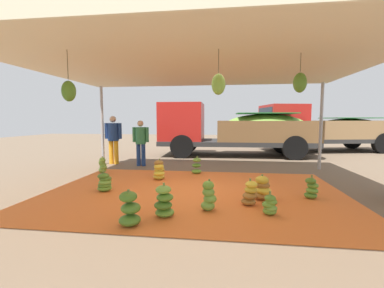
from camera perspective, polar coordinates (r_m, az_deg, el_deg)
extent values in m
plane|color=brown|center=(8.94, 2.82, -5.28)|extent=(40.00, 40.00, 0.00)
cube|color=orange|center=(6.02, 0.47, -10.43)|extent=(6.66, 4.68, 0.01)
cylinder|color=#9EA0A5|center=(10.12, -19.03, 3.78)|extent=(0.10, 0.10, 2.84)
cylinder|color=#9EA0A5|center=(9.57, 26.37, 3.45)|extent=(0.10, 0.10, 2.84)
cube|color=beige|center=(5.93, 0.49, 17.33)|extent=(8.00, 7.00, 0.06)
cylinder|color=#4C422D|center=(5.31, 22.68, 16.19)|extent=(0.01, 0.01, 0.33)
ellipsoid|color=#477523|center=(5.25, 22.53, 12.28)|extent=(0.24, 0.24, 0.36)
cylinder|color=#4C422D|center=(4.70, 5.85, 17.67)|extent=(0.01, 0.01, 0.40)
ellipsoid|color=#75A83D|center=(4.63, 5.81, 12.86)|extent=(0.24, 0.24, 0.36)
cylinder|color=#4C422D|center=(5.18, -25.56, 15.39)|extent=(0.01, 0.01, 0.51)
ellipsoid|color=#477523|center=(5.12, -25.36, 10.41)|extent=(0.24, 0.24, 0.36)
ellipsoid|color=#60932D|center=(4.58, -5.98, -14.63)|extent=(0.38, 0.38, 0.14)
ellipsoid|color=#477523|center=(4.52, -6.33, -13.14)|extent=(0.35, 0.35, 0.14)
ellipsoid|color=#518428|center=(4.48, -5.96, -11.52)|extent=(0.40, 0.40, 0.14)
ellipsoid|color=#75A83D|center=(4.45, -6.29, -9.89)|extent=(0.37, 0.37, 0.14)
cylinder|color=olive|center=(4.42, -6.16, -9.17)|extent=(0.04, 0.04, 0.12)
ellipsoid|color=gold|center=(7.24, -7.25, -7.12)|extent=(0.40, 0.40, 0.15)
ellipsoid|color=gold|center=(7.21, -7.19, -6.41)|extent=(0.37, 0.37, 0.15)
ellipsoid|color=gold|center=(7.24, -7.16, -5.59)|extent=(0.35, 0.35, 0.15)
ellipsoid|color=gold|center=(7.18, -7.25, -4.93)|extent=(0.39, 0.39, 0.15)
ellipsoid|color=#996628|center=(7.21, -7.28, -4.12)|extent=(0.29, 0.29, 0.15)
cylinder|color=olive|center=(7.17, -7.11, -3.68)|extent=(0.04, 0.04, 0.12)
ellipsoid|color=#996628|center=(5.62, 15.00, -10.79)|extent=(0.46, 0.46, 0.18)
ellipsoid|color=gold|center=(5.58, 15.31, -9.78)|extent=(0.39, 0.39, 0.18)
ellipsoid|color=#996628|center=(5.58, 15.17, -8.65)|extent=(0.40, 0.40, 0.18)
ellipsoid|color=gold|center=(5.53, 15.06, -7.63)|extent=(0.38, 0.38, 0.18)
cylinder|color=olive|center=(5.51, 15.10, -7.04)|extent=(0.04, 0.04, 0.12)
ellipsoid|color=#477523|center=(4.30, -13.44, -15.87)|extent=(0.47, 0.47, 0.17)
ellipsoid|color=#477523|center=(4.27, -13.26, -13.47)|extent=(0.37, 0.37, 0.17)
ellipsoid|color=#477523|center=(4.22, -13.80, -11.13)|extent=(0.36, 0.36, 0.17)
cylinder|color=olive|center=(4.19, -13.73, -10.42)|extent=(0.04, 0.04, 0.12)
ellipsoid|color=#60932D|center=(4.83, 16.62, -13.87)|extent=(0.30, 0.30, 0.12)
ellipsoid|color=#6B9E38|center=(4.80, 16.82, -13.27)|extent=(0.25, 0.25, 0.12)
ellipsoid|color=#60932D|center=(4.78, 16.35, -12.60)|extent=(0.29, 0.29, 0.12)
ellipsoid|color=#60932D|center=(4.76, 16.96, -11.96)|extent=(0.26, 0.26, 0.12)
ellipsoid|color=#518428|center=(4.74, 16.73, -11.33)|extent=(0.21, 0.21, 0.12)
cylinder|color=olive|center=(4.72, 16.71, -10.62)|extent=(0.04, 0.04, 0.12)
ellipsoid|color=#60932D|center=(8.00, 0.99, -5.99)|extent=(0.38, 0.38, 0.13)
ellipsoid|color=#518428|center=(8.00, 0.99, -4.70)|extent=(0.31, 0.31, 0.13)
ellipsoid|color=#6B9E38|center=(7.93, 1.06, -3.51)|extent=(0.34, 0.34, 0.13)
cylinder|color=olive|center=(7.95, 1.15, -3.05)|extent=(0.04, 0.04, 0.12)
ellipsoid|color=#60932D|center=(6.38, -18.56, -9.15)|extent=(0.37, 0.37, 0.13)
ellipsoid|color=#518428|center=(6.38, -18.58, -8.52)|extent=(0.43, 0.43, 0.13)
ellipsoid|color=#6B9E38|center=(6.35, -18.48, -7.93)|extent=(0.40, 0.40, 0.13)
ellipsoid|color=#477523|center=(6.36, -18.42, -7.25)|extent=(0.39, 0.39, 0.13)
ellipsoid|color=#477523|center=(6.34, -18.83, -6.65)|extent=(0.36, 0.36, 0.13)
cylinder|color=olive|center=(6.32, -18.76, -6.14)|extent=(0.04, 0.04, 0.12)
ellipsoid|color=#518428|center=(6.05, 24.51, -10.16)|extent=(0.36, 0.36, 0.13)
ellipsoid|color=#60932D|center=(6.02, 24.77, -9.24)|extent=(0.34, 0.34, 0.13)
ellipsoid|color=#60932D|center=(6.01, 24.90, -8.25)|extent=(0.32, 0.32, 0.13)
ellipsoid|color=#477523|center=(5.95, 24.51, -7.36)|extent=(0.24, 0.24, 0.13)
cylinder|color=olive|center=(5.96, 24.73, -6.76)|extent=(0.04, 0.04, 0.12)
ellipsoid|color=#6B9E38|center=(4.84, 3.48, -13.30)|extent=(0.34, 0.34, 0.17)
ellipsoid|color=#6B9E38|center=(4.81, 3.97, -11.88)|extent=(0.33, 0.33, 0.17)
ellipsoid|color=#6B9E38|center=(4.78, 3.63, -10.47)|extent=(0.31, 0.31, 0.17)
ellipsoid|color=#60932D|center=(4.74, 3.58, -9.05)|extent=(0.23, 0.23, 0.17)
cylinder|color=olive|center=(4.73, 3.82, -8.36)|extent=(0.04, 0.04, 0.12)
ellipsoid|color=#75A83D|center=(8.52, -19.00, -5.41)|extent=(0.32, 0.32, 0.18)
ellipsoid|color=#6B9E38|center=(8.48, -18.83, -4.92)|extent=(0.31, 0.31, 0.18)
ellipsoid|color=#75A83D|center=(8.51, -18.91, -4.37)|extent=(0.24, 0.24, 0.18)
ellipsoid|color=#6B9E38|center=(8.48, -19.11, -3.88)|extent=(0.26, 0.26, 0.18)
ellipsoid|color=#75A83D|center=(8.46, -19.01, -3.38)|extent=(0.23, 0.23, 0.18)
cylinder|color=olive|center=(8.45, -19.00, -2.97)|extent=(0.04, 0.04, 0.12)
ellipsoid|color=#996628|center=(5.24, 12.24, -12.15)|extent=(0.38, 0.38, 0.14)
ellipsoid|color=#996628|center=(5.20, 12.47, -11.02)|extent=(0.32, 0.32, 0.14)
ellipsoid|color=gold|center=(5.21, 12.77, -9.76)|extent=(0.33, 0.33, 0.14)
ellipsoid|color=gold|center=(5.17, 12.87, -8.63)|extent=(0.28, 0.28, 0.14)
cylinder|color=olive|center=(5.16, 12.63, -7.99)|extent=(0.04, 0.04, 0.12)
cube|color=#2D2D2D|center=(12.13, 9.51, 0.31)|extent=(6.91, 2.45, 0.20)
cube|color=red|center=(12.19, -2.14, 4.87)|extent=(1.97, 2.17, 1.70)
cube|color=#232D38|center=(12.38, -6.64, 6.42)|extent=(0.06, 1.85, 0.75)
cube|color=brown|center=(11.14, 16.60, 2.56)|extent=(4.26, 0.17, 0.90)
cube|color=brown|center=(13.34, 14.89, 3.02)|extent=(4.26, 0.17, 0.90)
cube|color=brown|center=(12.74, 24.98, 2.60)|extent=(0.13, 2.31, 0.90)
ellipsoid|color=#75A83D|center=(12.23, 15.69, 3.53)|extent=(3.79, 2.02, 1.21)
cube|color=#237533|center=(12.23, 15.76, 6.45)|extent=(2.59, 1.81, 0.04)
cylinder|color=black|center=(11.19, -2.22, -0.55)|extent=(1.01, 0.30, 1.00)
cylinder|color=black|center=(13.27, -0.87, 0.37)|extent=(1.01, 0.30, 1.00)
cylinder|color=black|center=(11.47, 21.53, -0.77)|extent=(1.01, 0.30, 1.00)
cylinder|color=black|center=(13.51, 19.19, 0.16)|extent=(1.01, 0.30, 1.00)
cube|color=#2D2D2D|center=(15.35, 27.24, 0.83)|extent=(6.92, 3.65, 0.20)
cube|color=red|center=(14.22, 19.21, 4.64)|extent=(2.24, 2.51, 1.70)
cube|color=#232D38|center=(13.88, 15.70, 6.14)|extent=(0.41, 1.87, 0.75)
cube|color=#99754C|center=(15.09, 33.66, 2.55)|extent=(4.01, 0.90, 0.90)
cube|color=#99754C|center=(16.96, 28.92, 2.98)|extent=(4.01, 0.90, 0.90)
ellipsoid|color=#477523|center=(16.01, 31.16, 2.99)|extent=(3.92, 2.68, 1.02)
cube|color=#237533|center=(16.01, 31.25, 4.88)|extent=(2.76, 2.26, 0.04)
cylinder|color=black|center=(13.34, 21.44, 0.03)|extent=(1.04, 0.48, 1.00)
cylinder|color=black|center=(15.32, 17.94, 0.77)|extent=(1.04, 0.48, 1.00)
cylinder|color=black|center=(15.79, 36.24, 0.13)|extent=(1.04, 0.48, 1.00)
cylinder|color=black|center=(17.50, 31.64, 0.78)|extent=(1.04, 0.48, 1.00)
cylinder|color=orange|center=(10.18, -17.25, -1.74)|extent=(0.16, 0.16, 0.87)
cylinder|color=orange|center=(10.10, -16.24, -1.76)|extent=(0.16, 0.16, 0.87)
cylinder|color=navy|center=(10.08, -16.86, 2.55)|extent=(0.40, 0.40, 0.65)
cylinder|color=navy|center=(10.19, -18.21, 2.74)|extent=(0.13, 0.13, 0.58)
cylinder|color=navy|center=(9.97, -15.49, 2.76)|extent=(0.13, 0.13, 0.58)
sphere|color=tan|center=(10.07, -16.93, 5.20)|extent=(0.24, 0.24, 0.24)
cylinder|color=navy|center=(9.49, -11.61, -2.34)|extent=(0.15, 0.15, 0.79)
cylinder|color=navy|center=(9.44, -10.59, -2.37)|extent=(0.15, 0.15, 0.79)
cylinder|color=#337A4C|center=(9.40, -11.17, 1.82)|extent=(0.36, 0.36, 0.59)
cylinder|color=#337A4C|center=(9.48, -12.54, 2.03)|extent=(0.12, 0.12, 0.53)
cylinder|color=#337A4C|center=(9.32, -9.79, 2.02)|extent=(0.12, 0.12, 0.53)
sphere|color=tan|center=(9.38, -11.22, 4.41)|extent=(0.21, 0.21, 0.21)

